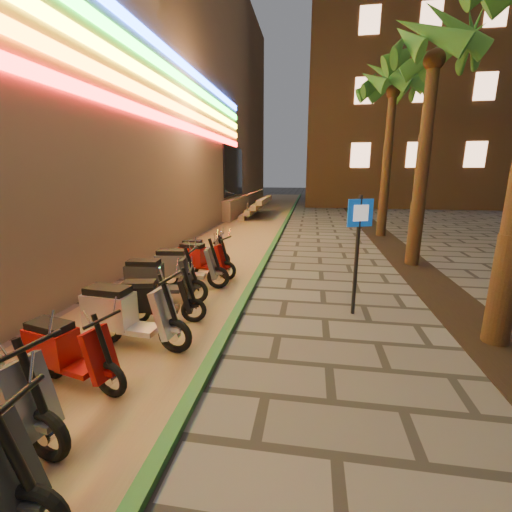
% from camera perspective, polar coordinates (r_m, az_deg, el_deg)
% --- Properties ---
extents(ground, '(120.00, 120.00, 0.00)m').
position_cam_1_polar(ground, '(4.72, 1.59, -22.21)').
color(ground, '#474442').
rests_on(ground, ground).
extents(parking_strip, '(3.40, 60.00, 0.01)m').
position_cam_1_polar(parking_strip, '(14.40, -3.42, 2.71)').
color(parking_strip, '#8C7251').
rests_on(parking_strip, ground).
extents(green_curb, '(0.18, 60.00, 0.10)m').
position_cam_1_polar(green_curb, '(14.12, 3.33, 2.67)').
color(green_curb, '#235F2A').
rests_on(green_curb, ground).
extents(planting_strip, '(1.20, 40.00, 0.02)m').
position_cam_1_polar(planting_strip, '(9.72, 27.44, -4.31)').
color(planting_strip, black).
rests_on(planting_strip, ground).
extents(apartment_block, '(18.00, 16.06, 25.00)m').
position_cam_1_polar(apartment_block, '(38.05, 24.67, 27.50)').
color(apartment_block, brown).
rests_on(apartment_block, ground).
extents(palm_c, '(2.97, 3.02, 6.91)m').
position_cam_1_polar(palm_c, '(11.61, 27.60, 27.12)').
color(palm_c, '#472D19').
rests_on(palm_c, ground).
extents(palm_d, '(2.97, 3.02, 7.16)m').
position_cam_1_polar(palm_d, '(16.40, 21.88, 24.05)').
color(palm_d, '#472D19').
rests_on(palm_d, ground).
extents(pedestrian_sign, '(0.49, 0.23, 2.36)m').
position_cam_1_polar(pedestrian_sign, '(6.84, 16.66, 2.73)').
color(pedestrian_sign, black).
rests_on(pedestrian_sign, ground).
extents(scooter_4, '(1.57, 0.74, 1.11)m').
position_cam_1_polar(scooter_4, '(5.31, -29.15, -13.66)').
color(scooter_4, black).
rests_on(scooter_4, ground).
extents(scooter_5, '(1.84, 0.67, 1.29)m').
position_cam_1_polar(scooter_5, '(5.95, -20.99, -9.00)').
color(scooter_5, black).
rests_on(scooter_5, ground).
extents(scooter_6, '(1.55, 0.71, 1.09)m').
position_cam_1_polar(scooter_6, '(6.68, -16.71, -6.97)').
color(scooter_6, black).
rests_on(scooter_6, ground).
extents(scooter_7, '(1.77, 0.63, 1.24)m').
position_cam_1_polar(scooter_7, '(7.68, -16.18, -3.67)').
color(scooter_7, black).
rests_on(scooter_7, ground).
extents(scooter_8, '(1.78, 0.68, 1.25)m').
position_cam_1_polar(scooter_8, '(8.48, -12.01, -1.75)').
color(scooter_8, black).
rests_on(scooter_8, ground).
extents(scooter_9, '(1.66, 0.77, 1.17)m').
position_cam_1_polar(scooter_9, '(9.34, -9.18, -0.43)').
color(scooter_9, black).
rests_on(scooter_9, ground).
extents(scooter_10, '(1.46, 0.51, 1.03)m').
position_cam_1_polar(scooter_10, '(10.42, -9.32, 0.73)').
color(scooter_10, black).
rests_on(scooter_10, ground).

